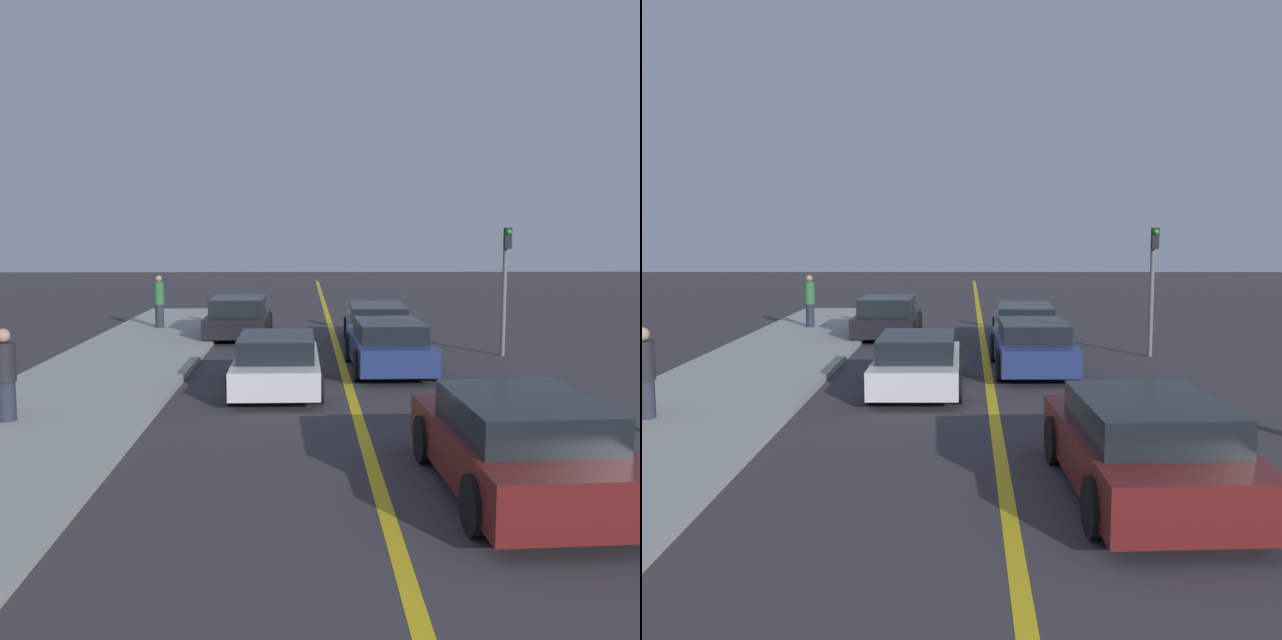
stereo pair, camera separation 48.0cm
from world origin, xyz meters
TOP-DOWN VIEW (x-y plane):
  - road_center_line at (0.00, 18.00)m, footprint 0.20×60.00m
  - sidewalk_left at (-5.52, 14.02)m, footprint 3.74×28.04m
  - car_near_right_lane at (1.74, 6.56)m, footprint 2.19×4.17m
  - car_ahead_center at (-1.53, 12.63)m, footprint 1.89×3.91m
  - car_far_distant at (1.07, 14.80)m, footprint 1.93×4.10m
  - car_parked_left_lot at (1.20, 18.71)m, footprint 2.04×4.70m
  - car_oncoming_far at (-3.04, 20.49)m, footprint 2.01×3.89m
  - pedestrian_near_curb at (-6.00, 9.75)m, footprint 0.37×0.37m
  - pedestrian_mid_group at (-5.84, 21.88)m, footprint 0.34×0.34m
  - traffic_light at (4.43, 16.76)m, footprint 0.18×0.40m

SIDE VIEW (x-z plane):
  - road_center_line at x=0.00m, z-range 0.00..0.01m
  - sidewalk_left at x=-5.52m, z-range 0.00..0.15m
  - car_ahead_center at x=-1.53m, z-range -0.01..1.19m
  - car_parked_left_lot at x=1.20m, z-range -0.01..1.22m
  - car_far_distant at x=1.07m, z-range 0.00..1.22m
  - car_oncoming_far at x=-3.04m, z-range -0.02..1.27m
  - car_near_right_lane at x=1.74m, z-range -0.01..1.27m
  - pedestrian_near_curb at x=-6.00m, z-range 0.14..1.71m
  - pedestrian_mid_group at x=-5.84m, z-range 0.15..1.91m
  - traffic_light at x=4.43m, z-range 0.43..3.88m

